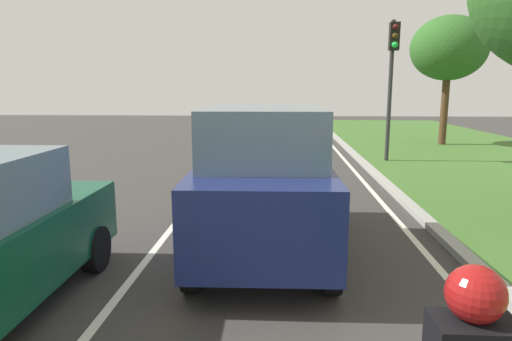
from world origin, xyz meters
name	(u,v)px	position (x,y,z in m)	size (l,w,h in m)	color
ground_plane	(231,186)	(0.00, 14.00, 0.00)	(60.00, 60.00, 0.00)	#383533
lane_line_center	(205,185)	(-0.70, 14.00, 0.00)	(0.12, 32.00, 0.01)	silver
lane_line_right_edge	(368,187)	(3.60, 14.00, 0.00)	(0.12, 32.00, 0.01)	silver
curb_right	(388,185)	(4.10, 14.00, 0.06)	(0.24, 48.00, 0.12)	#9E9B93
car_suv_ahead	(264,179)	(1.05, 9.27, 1.17)	(2.05, 4.54, 2.28)	navy
traffic_light_near_right	(392,65)	(4.99, 18.01, 3.30)	(0.32, 0.50, 4.77)	#2D2D2D
tree_roadside_far	(449,49)	(8.52, 22.88, 4.22)	(3.25, 3.25, 5.63)	#4C331E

